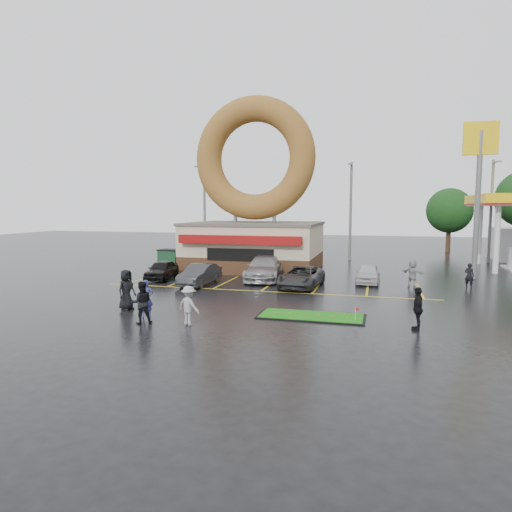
% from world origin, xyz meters
% --- Properties ---
extents(ground, '(120.00, 120.00, 0.00)m').
position_xyz_m(ground, '(0.00, 0.00, 0.00)').
color(ground, black).
rests_on(ground, ground).
extents(donut_shop, '(10.20, 8.70, 13.50)m').
position_xyz_m(donut_shop, '(-3.00, 12.97, 4.46)').
color(donut_shop, '#472B19').
rests_on(donut_shop, ground).
extents(shell_sign, '(2.20, 0.36, 10.60)m').
position_xyz_m(shell_sign, '(13.00, 12.00, 7.38)').
color(shell_sign, slate).
rests_on(shell_sign, ground).
extents(streetlight_left, '(0.40, 2.21, 9.00)m').
position_xyz_m(streetlight_left, '(-10.00, 19.92, 4.78)').
color(streetlight_left, slate).
rests_on(streetlight_left, ground).
extents(streetlight_mid, '(0.40, 2.21, 9.00)m').
position_xyz_m(streetlight_mid, '(4.00, 20.92, 4.78)').
color(streetlight_mid, slate).
rests_on(streetlight_mid, ground).
extents(streetlight_right, '(0.40, 2.21, 9.00)m').
position_xyz_m(streetlight_right, '(16.00, 21.92, 4.78)').
color(streetlight_right, slate).
rests_on(streetlight_right, ground).
extents(tree_far_d, '(4.90, 4.90, 7.00)m').
position_xyz_m(tree_far_d, '(14.00, 32.00, 4.53)').
color(tree_far_d, '#332114').
rests_on(tree_far_d, ground).
extents(car_black, '(2.04, 3.98, 1.30)m').
position_xyz_m(car_black, '(-7.65, 5.98, 0.65)').
color(car_black, black).
rests_on(car_black, ground).
extents(car_dgrey, '(1.65, 4.10, 1.32)m').
position_xyz_m(car_dgrey, '(-4.27, 4.46, 0.66)').
color(car_dgrey, '#2F2F31').
rests_on(car_dgrey, ground).
extents(car_silver, '(2.80, 5.67, 1.58)m').
position_xyz_m(car_silver, '(-0.86, 7.58, 0.79)').
color(car_silver, '#99999E').
rests_on(car_silver, ground).
extents(car_grey, '(2.55, 4.84, 1.30)m').
position_xyz_m(car_grey, '(2.05, 5.36, 0.65)').
color(car_grey, '#2E2E31').
rests_on(car_grey, ground).
extents(car_white, '(1.54, 3.64, 1.23)m').
position_xyz_m(car_white, '(5.97, 8.00, 0.61)').
color(car_white, silver).
rests_on(car_white, ground).
extents(person_blue, '(0.71, 0.59, 1.66)m').
position_xyz_m(person_blue, '(-3.37, -4.00, 0.83)').
color(person_blue, navy).
rests_on(person_blue, ground).
extents(person_blackjkt, '(1.10, 1.03, 1.81)m').
position_xyz_m(person_blackjkt, '(-2.98, -5.13, 0.90)').
color(person_blackjkt, black).
rests_on(person_blackjkt, ground).
extents(person_hoodie, '(1.21, 0.95, 1.65)m').
position_xyz_m(person_hoodie, '(-0.97, -4.83, 0.82)').
color(person_hoodie, '#97979A').
rests_on(person_hoodie, ground).
extents(person_bystander, '(0.88, 1.09, 1.94)m').
position_xyz_m(person_bystander, '(-5.01, -2.93, 0.97)').
color(person_bystander, black).
rests_on(person_bystander, ground).
extents(person_cameraman, '(0.44, 1.03, 1.74)m').
position_xyz_m(person_cameraman, '(8.14, -3.20, 0.87)').
color(person_cameraman, black).
rests_on(person_cameraman, ground).
extents(person_walker_near, '(1.57, 1.32, 1.70)m').
position_xyz_m(person_walker_near, '(8.64, 7.18, 0.85)').
color(person_walker_near, gray).
rests_on(person_walker_near, ground).
extents(person_walker_far, '(0.66, 0.57, 1.53)m').
position_xyz_m(person_walker_far, '(11.93, 7.68, 0.77)').
color(person_walker_far, black).
rests_on(person_walker_far, ground).
extents(dumpster, '(1.99, 1.50, 1.30)m').
position_xyz_m(dumpster, '(-10.28, 12.78, 0.65)').
color(dumpster, '#194225').
rests_on(dumpster, ground).
extents(putting_green, '(4.75, 2.08, 0.59)m').
position_xyz_m(putting_green, '(3.75, -2.09, 0.04)').
color(putting_green, black).
rests_on(putting_green, ground).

